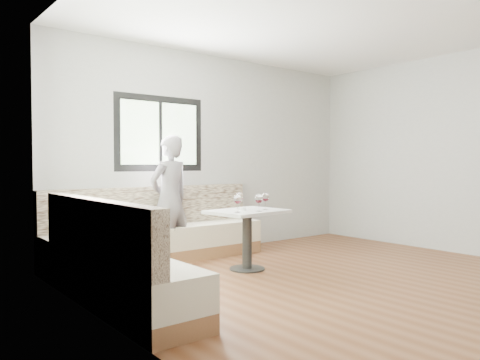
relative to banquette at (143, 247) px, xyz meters
name	(u,v)px	position (x,y,z in m)	size (l,w,h in m)	color
room	(345,148)	(1.51, -1.55, 1.08)	(5.01, 5.01, 2.81)	brown
banquette	(143,247)	(0.00, 0.00, 0.00)	(2.90, 2.80, 0.95)	brown
table	(247,225)	(1.13, -0.42, 0.20)	(0.92, 0.75, 0.70)	black
person	(170,199)	(0.63, 0.52, 0.47)	(0.59, 0.39, 1.61)	slate
olive_ramekin	(242,209)	(1.07, -0.41, 0.39)	(0.09, 0.09, 0.04)	white
wine_glass_a	(238,200)	(0.87, -0.57, 0.52)	(0.09, 0.09, 0.21)	white
wine_glass_b	(259,199)	(1.12, -0.65, 0.52)	(0.09, 0.09, 0.21)	white
wine_glass_c	(265,197)	(1.34, -0.51, 0.52)	(0.09, 0.09, 0.21)	white
wine_glass_d	(240,197)	(1.14, -0.28, 0.52)	(0.09, 0.09, 0.21)	white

